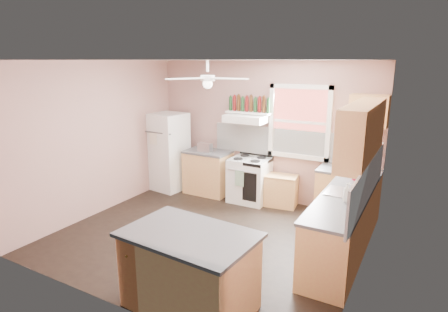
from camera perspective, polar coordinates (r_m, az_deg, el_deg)
The scene contains 32 objects.
floor at distance 6.06m, azimuth -2.26°, elevation -12.03°, with size 4.50×4.50×0.00m, color black.
ceiling at distance 5.43m, azimuth -2.55°, elevation 14.41°, with size 4.50×4.50×0.00m, color white.
wall_back at distance 7.36m, azimuth 5.89°, elevation 3.76°, with size 4.50×0.05×2.70m, color #946C64.
wall_right at distance 4.85m, azimuth 21.21°, elevation -2.74°, with size 0.05×4.00×2.70m, color #946C64.
wall_left at distance 7.03m, azimuth -18.42°, elevation 2.60°, with size 0.05×4.00×2.70m, color #946C64.
backsplash_back at distance 7.19m, azimuth 9.02°, elevation 1.99°, with size 2.90×0.03×0.55m, color white.
backsplash_right at distance 5.19m, azimuth 21.09°, elevation -3.66°, with size 0.03×2.60×0.55m, color white.
window_view at distance 7.02m, azimuth 11.45°, elevation 5.11°, with size 1.00×0.02×1.20m, color brown.
window_frame at distance 6.99m, azimuth 11.38°, elevation 5.08°, with size 1.16×0.07×1.36m, color white.
refrigerator at distance 8.02m, azimuth -8.48°, elevation 0.66°, with size 0.69×0.67×1.63m, color white.
base_cabinet_left at distance 7.77m, azimuth -2.44°, elevation -2.58°, with size 0.90×0.60×0.86m, color tan.
counter_left at distance 7.65m, azimuth -2.47°, elevation 0.64°, with size 0.92×0.62×0.04m, color #444447.
toaster at distance 7.56m, azimuth -2.92°, elevation 1.32°, with size 0.28×0.16×0.18m, color silver.
stove at distance 7.33m, azimuth 3.92°, elevation -3.65°, with size 0.73×0.64×0.86m, color white.
range_hood at distance 7.16m, azimuth 3.37°, elevation 5.71°, with size 0.78×0.50×0.14m, color white.
bottle_shelf at distance 7.25m, azimuth 3.80°, elevation 6.62°, with size 0.90×0.26×0.03m, color white.
cart at distance 7.20m, azimuth 8.69°, elevation -5.31°, with size 0.58×0.39×0.58m, color tan.
base_cabinet_corner at distance 6.81m, azimuth 18.27°, elevation -5.82°, with size 1.00×0.60×0.86m, color tan.
base_cabinet_right at distance 5.49m, azimuth 17.41°, elevation -10.68°, with size 0.60×2.20×0.86m, color tan.
counter_corner at distance 6.67m, azimuth 18.57°, elevation -2.19°, with size 1.02×0.62×0.04m, color #444447.
counter_right at distance 5.33m, azimuth 17.66°, elevation -6.27°, with size 0.62×2.22×0.04m, color #444447.
sink at distance 5.51m, azimuth 18.11°, elevation -5.45°, with size 0.55×0.45×0.03m, color silver.
faucet at distance 5.46m, azimuth 19.82°, elevation -4.94°, with size 0.03×0.03×0.14m, color silver.
upper_cabinet_right at distance 5.26m, azimuth 20.35°, elevation 3.45°, with size 0.33×1.80×0.76m, color tan.
upper_cabinet_corner at distance 6.56m, azimuth 21.22°, elevation 6.45°, with size 0.60×0.33×0.52m, color tan.
paper_towel at distance 6.69m, azimuth 21.77°, elevation 0.85°, with size 0.12×0.12×0.26m, color white.
island at distance 4.33m, azimuth -5.24°, elevation -17.21°, with size 1.35×0.85×0.86m, color tan.
island_top at distance 4.12m, azimuth -5.38°, elevation -11.87°, with size 1.43×0.93×0.04m, color #444447.
ceiling_fan_hub at distance 5.44m, azimuth -2.52°, elevation 11.77°, with size 0.20×0.20×0.08m, color white.
soap_bottle at distance 5.15m, azimuth 18.22°, elevation -5.28°, with size 0.10×0.10×0.26m, color silver.
red_caddy at distance 6.12m, azimuth 19.93°, elevation -3.07°, with size 0.18×0.12×0.10m, color #B10F26.
wine_bottles at distance 7.23m, azimuth 3.83°, elevation 7.87°, with size 0.86×0.06×0.31m.
Camera 1 is at (2.85, -4.62, 2.70)m, focal length 30.00 mm.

